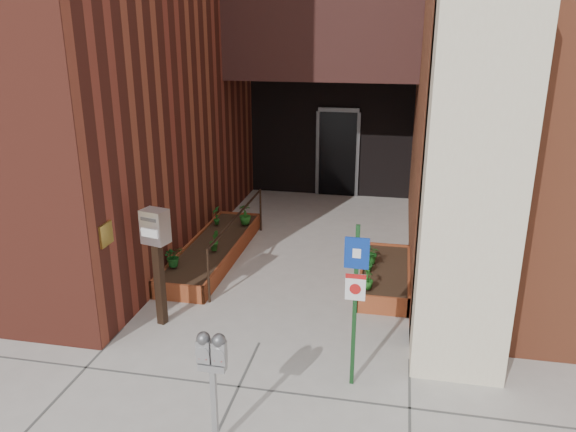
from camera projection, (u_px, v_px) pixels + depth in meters
The scene contains 14 objects.
ground at pixel (259, 343), 7.62m from camera, with size 80.00×80.00×0.00m, color #9E9991.
planter_left at pixel (214, 251), 10.37m from camera, with size 0.90×3.60×0.30m.
planter_right at pixel (385, 277), 9.31m from camera, with size 0.80×2.20×0.30m.
handrail at pixel (238, 222), 10.03m from camera, with size 0.04×3.34×0.90m.
parking_meter at pixel (212, 360), 5.42m from camera, with size 0.29×0.14×1.32m.
sign_post at pixel (355, 290), 6.35m from camera, with size 0.28×0.07×2.03m.
payment_dropbox at pixel (156, 243), 7.73m from camera, with size 0.39×0.33×1.73m.
shrub_left_a at pixel (173, 256), 9.26m from camera, with size 0.31×0.31×0.35m, color #18551C.
shrub_left_b at pixel (214, 241), 9.93m from camera, with size 0.19×0.19×0.35m, color #1C5217.
shrub_left_c at pixel (245, 214), 11.23m from camera, with size 0.23×0.23×0.41m, color #1E5F1B.
shrub_left_d at pixel (216, 215), 11.21m from camera, with size 0.20×0.20×0.38m, color #195A1A.
shrub_right_a at pixel (367, 278), 8.47m from camera, with size 0.18×0.18×0.33m, color #1E621C.
shrub_right_b at pixel (370, 261), 9.10m from camera, with size 0.18×0.18×0.34m, color #1A5B1C.
shrub_right_c at pixel (371, 254), 9.37m from camera, with size 0.31×0.31×0.34m, color #1C621D.
Camera 1 is at (1.70, -6.45, 4.09)m, focal length 35.00 mm.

